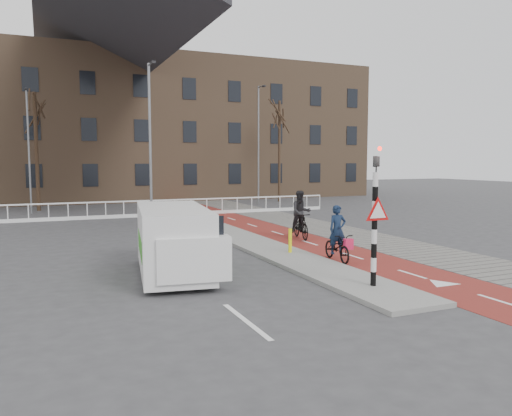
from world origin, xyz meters
name	(u,v)px	position (x,y,z in m)	size (l,w,h in m)	color
ground	(349,272)	(0.00, 0.00, 0.00)	(120.00, 120.00, 0.00)	#38383A
bike_lane	(260,228)	(1.50, 10.00, 0.01)	(2.50, 60.00, 0.01)	maroon
sidewalk	(310,225)	(4.30, 10.00, 0.01)	(3.00, 60.00, 0.01)	slate
curb_island	(270,250)	(-0.70, 4.00, 0.06)	(1.80, 16.00, 0.12)	gray
traffic_signal	(375,213)	(-0.60, -2.02, 1.99)	(0.80, 0.80, 3.68)	black
bollard	(290,241)	(-0.44, 2.94, 0.53)	(0.12, 0.12, 0.83)	#F2ED0D
cyclist_near	(337,242)	(0.55, 1.50, 0.62)	(0.81, 1.80, 1.83)	black
cyclist_far	(301,219)	(1.67, 6.09, 0.85)	(0.98, 1.96, 2.03)	black
van	(173,240)	(-4.88, 1.61, 1.03)	(2.47, 4.79, 1.96)	silver
railing	(106,213)	(-5.00, 17.00, 0.31)	(28.00, 0.10, 0.99)	silver
townhouse_row	(107,107)	(-3.00, 32.00, 7.81)	(46.00, 10.00, 15.90)	#7F6047
tree_mid	(37,152)	(-8.53, 23.46, 3.86)	(0.24, 0.24, 7.71)	black
tree_right	(279,152)	(9.29, 23.90, 4.01)	(0.21, 0.21, 8.03)	black
streetlight_near	(150,148)	(-3.56, 11.22, 3.88)	(0.12, 0.12, 7.75)	slate
streetlight_left	(29,152)	(-8.94, 21.55, 3.82)	(0.12, 0.12, 7.64)	slate
streetlight_right	(258,146)	(6.70, 22.14, 4.39)	(0.12, 0.12, 8.79)	slate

